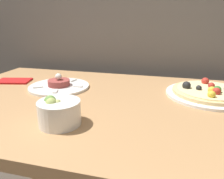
% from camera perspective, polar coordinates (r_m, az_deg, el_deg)
% --- Properties ---
extents(dining_table, '(1.34, 0.79, 0.77)m').
position_cam_1_polar(dining_table, '(0.84, -1.10, -9.37)').
color(dining_table, '#AD7F51').
rests_on(dining_table, ground_plane).
extents(pizza_plate, '(0.32, 0.32, 0.05)m').
position_cam_1_polar(pizza_plate, '(0.92, 24.00, -0.69)').
color(pizza_plate, white).
rests_on(pizza_plate, dining_table).
extents(tartare_plate, '(0.26, 0.26, 0.06)m').
position_cam_1_polar(tartare_plate, '(0.97, -13.65, 1.05)').
color(tartare_plate, white).
rests_on(tartare_plate, dining_table).
extents(small_bowl, '(0.12, 0.12, 0.08)m').
position_cam_1_polar(small_bowl, '(0.63, -13.72, -5.70)').
color(small_bowl, white).
rests_on(small_bowl, dining_table).
extents(napkin, '(0.17, 0.12, 0.01)m').
position_cam_1_polar(napkin, '(1.13, -24.25, 2.06)').
color(napkin, red).
rests_on(napkin, dining_table).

